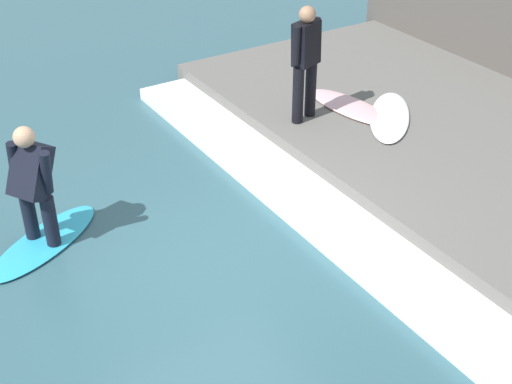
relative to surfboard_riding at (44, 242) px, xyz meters
The scene contains 8 objects.
ground_plane 2.06m from the surfboard_riding, 39.36° to the right, with size 28.00×28.00×0.00m, color #335B66.
concrete_ledge 5.84m from the surfboard_riding, 12.90° to the right, with size 4.40×9.39×0.35m, color #66635E.
wave_foam_crest 3.35m from the surfboard_riding, 22.94° to the right, with size 0.82×8.92×0.18m, color white.
surfboard_riding is the anchor object (origin of this frame).
surfer_riding 0.85m from the surfboard_riding, behind, with size 0.62×0.62×1.48m.
surfer_waiting_near 4.34m from the surfboard_riding, ahead, with size 0.55×0.36×1.68m.
surfboard_waiting_near 4.94m from the surfboard_riding, ahead, with size 0.78×1.70×0.06m.
surfboard_spare 5.20m from the surfboard_riding, ahead, with size 1.61×1.65×0.06m.
Camera 1 is at (-3.11, -5.80, 5.00)m, focal length 50.00 mm.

